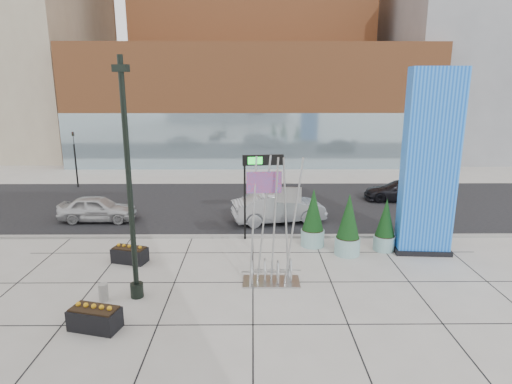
{
  "coord_description": "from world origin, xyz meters",
  "views": [
    {
      "loc": [
        1.0,
        -16.03,
        7.29
      ],
      "look_at": [
        1.14,
        2.0,
        2.82
      ],
      "focal_mm": 30.0,
      "sensor_mm": 36.0,
      "label": 1
    }
  ],
  "objects_px": {
    "blue_pylon": "(429,167)",
    "lamp_post": "(131,206)",
    "public_art_sculpture": "(272,251)",
    "car_white_west": "(98,209)",
    "concrete_bollard": "(103,292)",
    "overhead_street_sign": "(260,168)",
    "car_silver_mid": "(279,208)"
  },
  "relations": [
    {
      "from": "car_white_west",
      "to": "car_silver_mid",
      "type": "xyz_separation_m",
      "value": [
        10.0,
        -0.29,
        0.13
      ]
    },
    {
      "from": "concrete_bollard",
      "to": "public_art_sculpture",
      "type": "bearing_deg",
      "value": 13.16
    },
    {
      "from": "concrete_bollard",
      "to": "lamp_post",
      "type": "bearing_deg",
      "value": 14.05
    },
    {
      "from": "blue_pylon",
      "to": "overhead_street_sign",
      "type": "bearing_deg",
      "value": 169.91
    },
    {
      "from": "blue_pylon",
      "to": "lamp_post",
      "type": "bearing_deg",
      "value": -156.83
    },
    {
      "from": "public_art_sculpture",
      "to": "car_white_west",
      "type": "relative_size",
      "value": 1.18
    },
    {
      "from": "lamp_post",
      "to": "car_white_west",
      "type": "bearing_deg",
      "value": 116.8
    },
    {
      "from": "lamp_post",
      "to": "car_white_west",
      "type": "distance_m",
      "value": 10.26
    },
    {
      "from": "lamp_post",
      "to": "overhead_street_sign",
      "type": "relative_size",
      "value": 1.99
    },
    {
      "from": "car_white_west",
      "to": "public_art_sculpture",
      "type": "bearing_deg",
      "value": -129.29
    },
    {
      "from": "lamp_post",
      "to": "public_art_sculpture",
      "type": "xyz_separation_m",
      "value": [
        4.84,
        1.11,
        -2.09
      ]
    },
    {
      "from": "blue_pylon",
      "to": "public_art_sculpture",
      "type": "xyz_separation_m",
      "value": [
        -6.88,
        -2.99,
        -2.62
      ]
    },
    {
      "from": "concrete_bollard",
      "to": "car_silver_mid",
      "type": "relative_size",
      "value": 0.12
    },
    {
      "from": "blue_pylon",
      "to": "car_white_west",
      "type": "distance_m",
      "value": 17.17
    },
    {
      "from": "public_art_sculpture",
      "to": "car_white_west",
      "type": "height_order",
      "value": "public_art_sculpture"
    },
    {
      "from": "concrete_bollard",
      "to": "blue_pylon",
      "type": "bearing_deg",
      "value": 18.88
    },
    {
      "from": "overhead_street_sign",
      "to": "car_silver_mid",
      "type": "distance_m",
      "value": 3.95
    },
    {
      "from": "blue_pylon",
      "to": "car_silver_mid",
      "type": "bearing_deg",
      "value": 148.14
    },
    {
      "from": "lamp_post",
      "to": "concrete_bollard",
      "type": "distance_m",
      "value": 3.26
    },
    {
      "from": "public_art_sculpture",
      "to": "overhead_street_sign",
      "type": "relative_size",
      "value": 1.18
    },
    {
      "from": "overhead_street_sign",
      "to": "car_silver_mid",
      "type": "bearing_deg",
      "value": 61.19
    },
    {
      "from": "public_art_sculpture",
      "to": "concrete_bollard",
      "type": "bearing_deg",
      "value": -166.22
    },
    {
      "from": "car_silver_mid",
      "to": "blue_pylon",
      "type": "bearing_deg",
      "value": -137.62
    },
    {
      "from": "lamp_post",
      "to": "overhead_street_sign",
      "type": "xyz_separation_m",
      "value": [
        4.45,
        5.92,
        0.18
      ]
    },
    {
      "from": "public_art_sculpture",
      "to": "concrete_bollard",
      "type": "relative_size",
      "value": 7.81
    },
    {
      "from": "blue_pylon",
      "to": "lamp_post",
      "type": "xyz_separation_m",
      "value": [
        -11.72,
        -4.11,
        -0.53
      ]
    },
    {
      "from": "blue_pylon",
      "to": "car_silver_mid",
      "type": "distance_m",
      "value": 8.22
    },
    {
      "from": "car_silver_mid",
      "to": "car_white_west",
      "type": "bearing_deg",
      "value": 76.44
    },
    {
      "from": "blue_pylon",
      "to": "lamp_post",
      "type": "relative_size",
      "value": 0.98
    },
    {
      "from": "public_art_sculpture",
      "to": "overhead_street_sign",
      "type": "distance_m",
      "value": 5.33
    },
    {
      "from": "overhead_street_sign",
      "to": "blue_pylon",
      "type": "bearing_deg",
      "value": -20.38
    },
    {
      "from": "blue_pylon",
      "to": "overhead_street_sign",
      "type": "relative_size",
      "value": 1.95
    }
  ]
}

